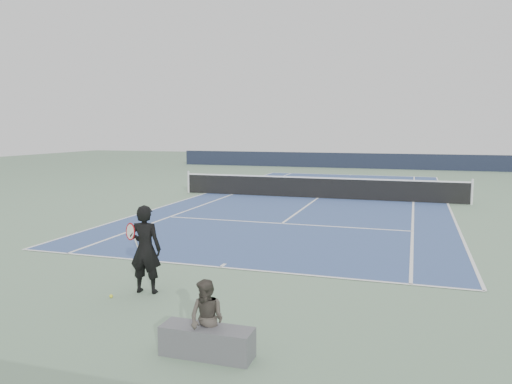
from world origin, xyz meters
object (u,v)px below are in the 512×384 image
(tennis_net, at_px, (318,187))
(spectator_bench, at_px, (207,330))
(tennis_ball, at_px, (111,296))
(tennis_player, at_px, (145,249))

(tennis_net, bearing_deg, spectator_bench, -84.80)
(tennis_net, relative_size, tennis_ball, 193.45)
(tennis_net, height_order, spectator_bench, spectator_bench)
(tennis_player, distance_m, tennis_ball, 1.06)
(tennis_net, distance_m, tennis_player, 13.91)
(tennis_net, height_order, tennis_ball, tennis_net)
(tennis_ball, distance_m, spectator_bench, 3.14)
(tennis_ball, height_order, spectator_bench, spectator_bench)
(spectator_bench, bearing_deg, tennis_ball, 147.90)
(tennis_net, bearing_deg, tennis_player, -92.99)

